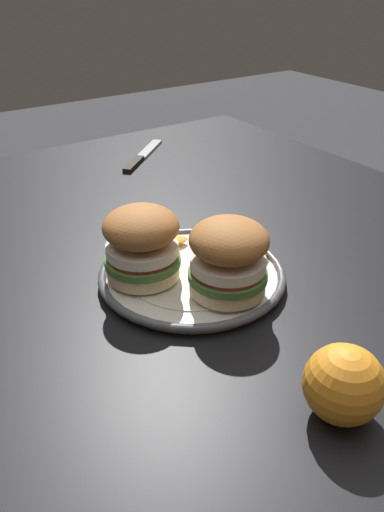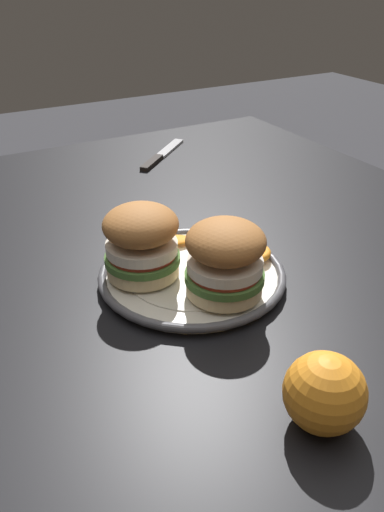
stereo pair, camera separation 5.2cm
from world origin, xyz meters
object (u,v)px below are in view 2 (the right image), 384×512
(table_knife, at_px, (160,156))
(dinner_plate, at_px, (192,275))
(whole_orange, at_px, (324,393))
(dining_table, at_px, (224,326))
(sandwich_half_right, at_px, (141,240))
(sandwich_half_left, at_px, (225,258))

(table_knife, bearing_deg, dinner_plate, -21.33)
(whole_orange, bearing_deg, dining_table, 167.21)
(dining_table, xyz_separation_m, sandwich_half_right, (-0.05, -0.11, 0.15))
(sandwich_half_right, bearing_deg, sandwich_half_left, 37.83)
(whole_orange, bearing_deg, dinner_plate, 176.58)
(dinner_plate, relative_size, sandwich_half_left, 1.85)
(sandwich_half_right, xyz_separation_m, table_knife, (-0.46, 0.25, -0.07))
(dinner_plate, relative_size, table_knife, 1.48)
(dining_table, bearing_deg, whole_orange, -12.79)
(dining_table, distance_m, sandwich_half_right, 0.19)
(sandwich_half_left, distance_m, whole_orange, 0.22)
(sandwich_half_left, distance_m, table_knife, 0.58)
(sandwich_half_right, relative_size, table_knife, 0.81)
(sandwich_half_right, distance_m, whole_orange, 0.32)
(table_knife, bearing_deg, sandwich_half_right, -28.79)
(dining_table, xyz_separation_m, dinner_plate, (-0.02, -0.04, 0.09))
(whole_orange, bearing_deg, sandwich_half_right, -171.74)
(sandwich_half_right, relative_size, whole_orange, 1.79)
(dining_table, relative_size, whole_orange, 17.45)
(sandwich_half_right, height_order, whole_orange, sandwich_half_right)
(dining_table, bearing_deg, sandwich_half_right, -114.35)
(dinner_plate, distance_m, table_knife, 0.52)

